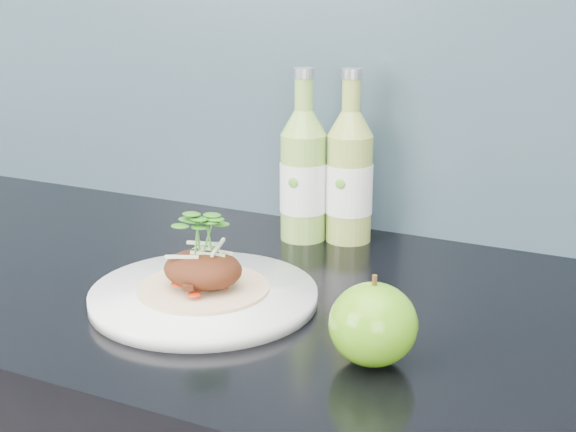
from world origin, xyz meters
name	(u,v)px	position (x,y,z in m)	size (l,w,h in m)	color
dinner_plate	(204,296)	(-0.05, 1.63, 0.91)	(0.27, 0.27, 0.02)	white
pork_taco	(203,267)	(-0.05, 1.63, 0.94)	(0.15, 0.15, 0.10)	tan
green_apple	(373,324)	(0.18, 1.57, 0.94)	(0.11, 0.11, 0.09)	#4B800D
cider_bottle_left	(303,176)	(-0.05, 1.89, 0.99)	(0.08, 0.08, 0.25)	#85B64B
cider_bottle_right	(349,177)	(0.01, 1.92, 0.99)	(0.07, 0.07, 0.25)	#96AB47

